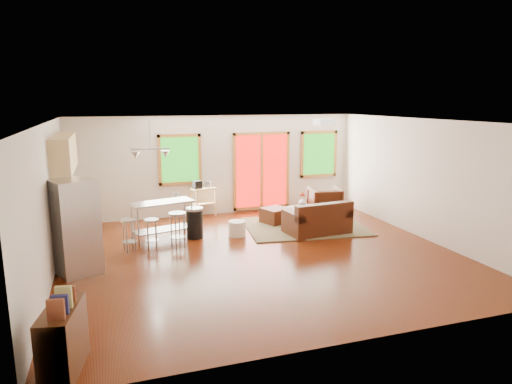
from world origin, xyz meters
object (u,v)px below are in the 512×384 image
object	(u,v)px
rug	(305,226)
armchair	(324,200)
loveseat	(318,221)
refrigerator	(76,227)
ottoman	(275,216)
coffee_table	(299,209)
island	(162,214)
kitchen_cart	(202,192)

from	to	relation	value
rug	armchair	size ratio (longest dim) A/B	3.45
armchair	loveseat	bearing A→B (deg)	68.60
loveseat	armchair	xyz separation A→B (m)	(0.93, 1.53, 0.10)
rug	refrigerator	distance (m)	5.26
armchair	rug	bearing A→B (deg)	53.36
armchair	ottoman	world-z (taller)	armchair
loveseat	refrigerator	size ratio (longest dim) A/B	0.90
coffee_table	island	bearing A→B (deg)	-172.59
refrigerator	island	world-z (taller)	refrigerator
ottoman	loveseat	bearing A→B (deg)	-61.90
kitchen_cart	coffee_table	bearing A→B (deg)	-29.63
coffee_table	kitchen_cart	world-z (taller)	kitchen_cart
kitchen_cart	loveseat	bearing A→B (deg)	-47.23
loveseat	armchair	bearing A→B (deg)	52.90
coffee_table	refrigerator	bearing A→B (deg)	-158.63
rug	refrigerator	bearing A→B (deg)	-163.56
ottoman	refrigerator	size ratio (longest dim) A/B	0.35
refrigerator	ottoman	bearing A→B (deg)	1.23
ottoman	refrigerator	bearing A→B (deg)	-155.72
armchair	kitchen_cart	bearing A→B (deg)	-4.76
rug	armchair	xyz separation A→B (m)	(0.98, 0.93, 0.39)
loveseat	island	world-z (taller)	island
coffee_table	island	xyz separation A→B (m)	(-3.40, -0.44, 0.27)
armchair	ottoman	xyz separation A→B (m)	(-1.54, -0.40, -0.21)
loveseat	rug	bearing A→B (deg)	88.71
rug	island	distance (m)	3.39
refrigerator	rug	bearing A→B (deg)	-6.61
island	kitchen_cart	bearing A→B (deg)	53.88
armchair	refrigerator	bearing A→B (deg)	31.81
ottoman	refrigerator	xyz separation A→B (m)	(-4.43, -2.00, 0.64)
kitchen_cart	armchair	bearing A→B (deg)	-14.66
ottoman	island	bearing A→B (deg)	-170.48
island	kitchen_cart	distance (m)	2.08
rug	coffee_table	size ratio (longest dim) A/B	2.77
refrigerator	loveseat	bearing A→B (deg)	-13.28
refrigerator	island	xyz separation A→B (m)	(1.64, 1.53, -0.25)
loveseat	refrigerator	xyz separation A→B (m)	(-5.03, -0.87, 0.53)
rug	loveseat	world-z (taller)	loveseat
refrigerator	island	bearing A→B (deg)	19.95
coffee_table	ottoman	xyz separation A→B (m)	(-0.61, 0.03, -0.12)
loveseat	kitchen_cart	size ratio (longest dim) A/B	1.55
loveseat	coffee_table	xyz separation A→B (m)	(0.01, 1.11, 0.01)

